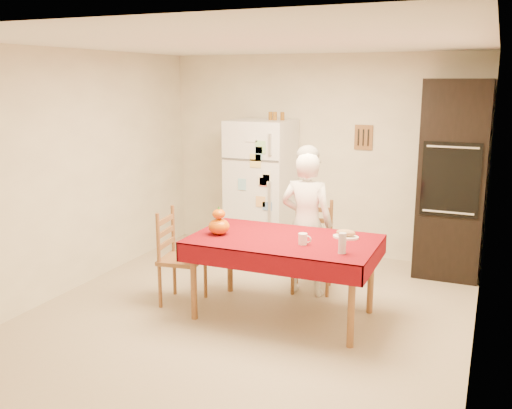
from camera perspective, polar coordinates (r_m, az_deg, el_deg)
The scene contains 17 objects.
floor at distance 5.55m, azimuth -0.70°, elevation -10.87°, with size 4.50×4.50×0.00m, color tan.
room_shell at distance 5.13m, azimuth -0.73°, elevation 6.02°, with size 4.02×4.52×2.51m.
refrigerator at distance 7.21m, azimuth 0.52°, elevation 1.69°, with size 0.75×0.74×1.70m.
oven_cabinet at distance 6.70m, azimuth 19.05°, elevation 2.35°, with size 0.70×0.62×2.20m.
dining_table at distance 5.28m, azimuth 2.80°, elevation -4.12°, with size 1.70×1.00×0.76m.
chair_far at distance 6.06m, azimuth 5.69°, elevation -3.78°, with size 0.49×0.48×0.95m.
chair_left at distance 5.72m, azimuth -7.97°, elevation -4.85°, with size 0.45×0.47×0.95m.
seated_woman at distance 5.85m, azimuth 5.08°, elevation -1.93°, with size 0.55×0.36×1.50m, color white.
coffee_mug at distance 5.07m, azimuth 4.71°, elevation -3.45°, with size 0.08×0.08×0.10m, color white.
pumpkin_lower at distance 5.38m, azimuth -3.72°, elevation -2.21°, with size 0.20×0.20×0.15m, color red.
pumpkin_upper at distance 5.35m, azimuth -3.74°, elevation -0.95°, with size 0.12×0.12×0.09m, color #CB5904.
wine_glass at distance 4.84m, azimuth 8.63°, elevation -3.84°, with size 0.07×0.07×0.18m, color silver.
bread_plate at distance 5.33m, azimuth 8.97°, elevation -3.23°, with size 0.24×0.24×0.02m, color white.
bread_loaf at distance 5.32m, azimuth 8.99°, elevation -2.81°, with size 0.18×0.10×0.06m, color #A77752.
spice_jar_left at distance 7.10m, azimuth 1.46°, elevation 8.85°, with size 0.05×0.05×0.10m, color brown.
spice_jar_mid at distance 7.08m, azimuth 1.90°, elevation 8.84°, with size 0.05×0.05×0.10m, color #98601B.
spice_jar_right at distance 7.05m, azimuth 2.66°, elevation 8.82°, with size 0.05×0.05×0.10m, color brown.
Camera 1 is at (2.04, -4.67, 2.20)m, focal length 40.00 mm.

